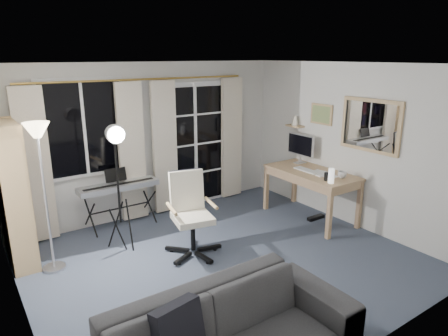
{
  "coord_description": "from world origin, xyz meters",
  "views": [
    {
      "loc": [
        -2.58,
        -3.71,
        2.5
      ],
      "look_at": [
        0.23,
        0.35,
        1.09
      ],
      "focal_mm": 32.0,
      "sensor_mm": 36.0,
      "label": 1
    }
  ],
  "objects_px": {
    "keyboard_piano": "(119,187)",
    "studio_light": "(116,149)",
    "office_chair": "(189,206)",
    "desk": "(311,177)",
    "bookshelf": "(11,199)",
    "torchiere_lamp": "(40,153)",
    "monitor": "(301,146)",
    "sofa": "(223,330)",
    "mug": "(342,174)"
  },
  "relations": [
    {
      "from": "keyboard_piano",
      "to": "studio_light",
      "type": "xyz_separation_m",
      "value": [
        -0.24,
        -0.71,
        0.74
      ]
    },
    {
      "from": "office_chair",
      "to": "desk",
      "type": "height_order",
      "value": "office_chair"
    },
    {
      "from": "bookshelf",
      "to": "studio_light",
      "type": "distance_m",
      "value": 1.36
    },
    {
      "from": "bookshelf",
      "to": "torchiere_lamp",
      "type": "xyz_separation_m",
      "value": [
        0.31,
        -0.4,
        0.6
      ]
    },
    {
      "from": "torchiere_lamp",
      "to": "office_chair",
      "type": "relative_size",
      "value": 1.67
    },
    {
      "from": "monitor",
      "to": "torchiere_lamp",
      "type": "bearing_deg",
      "value": 177.74
    },
    {
      "from": "torchiere_lamp",
      "to": "sofa",
      "type": "xyz_separation_m",
      "value": [
        0.72,
        -2.56,
        -0.98
      ]
    },
    {
      "from": "studio_light",
      "to": "sofa",
      "type": "xyz_separation_m",
      "value": [
        -0.15,
        -2.54,
        -0.92
      ]
    },
    {
      "from": "studio_light",
      "to": "monitor",
      "type": "distance_m",
      "value": 3.04
    },
    {
      "from": "keyboard_piano",
      "to": "office_chair",
      "type": "xyz_separation_m",
      "value": [
        0.49,
        -1.21,
        -0.01
      ]
    },
    {
      "from": "mug",
      "to": "keyboard_piano",
      "type": "bearing_deg",
      "value": 145.67
    },
    {
      "from": "torchiere_lamp",
      "to": "studio_light",
      "type": "relative_size",
      "value": 1.04
    },
    {
      "from": "keyboard_piano",
      "to": "monitor",
      "type": "relative_size",
      "value": 2.09
    },
    {
      "from": "torchiere_lamp",
      "to": "mug",
      "type": "bearing_deg",
      "value": -16.9
    },
    {
      "from": "monitor",
      "to": "mug",
      "type": "relative_size",
      "value": 4.39
    },
    {
      "from": "desk",
      "to": "studio_light",
      "type": "bearing_deg",
      "value": 168.27
    },
    {
      "from": "bookshelf",
      "to": "sofa",
      "type": "xyz_separation_m",
      "value": [
        1.03,
        -2.97,
        -0.39
      ]
    },
    {
      "from": "office_chair",
      "to": "monitor",
      "type": "distance_m",
      "value": 2.36
    },
    {
      "from": "keyboard_piano",
      "to": "desk",
      "type": "bearing_deg",
      "value": -27.31
    },
    {
      "from": "office_chair",
      "to": "desk",
      "type": "bearing_deg",
      "value": 8.66
    },
    {
      "from": "mug",
      "to": "torchiere_lamp",
      "type": "bearing_deg",
      "value": 163.1
    },
    {
      "from": "office_chair",
      "to": "desk",
      "type": "distance_m",
      "value": 2.1
    },
    {
      "from": "keyboard_piano",
      "to": "office_chair",
      "type": "distance_m",
      "value": 1.3
    },
    {
      "from": "monitor",
      "to": "desk",
      "type": "bearing_deg",
      "value": -112.85
    },
    {
      "from": "desk",
      "to": "mug",
      "type": "xyz_separation_m",
      "value": [
        0.1,
        -0.5,
        0.16
      ]
    },
    {
      "from": "keyboard_piano",
      "to": "sofa",
      "type": "distance_m",
      "value": 3.27
    },
    {
      "from": "bookshelf",
      "to": "studio_light",
      "type": "height_order",
      "value": "bookshelf"
    },
    {
      "from": "mug",
      "to": "desk",
      "type": "bearing_deg",
      "value": 101.31
    },
    {
      "from": "keyboard_piano",
      "to": "mug",
      "type": "distance_m",
      "value": 3.26
    },
    {
      "from": "monitor",
      "to": "bookshelf",
      "type": "bearing_deg",
      "value": 172.49
    },
    {
      "from": "bookshelf",
      "to": "keyboard_piano",
      "type": "xyz_separation_m",
      "value": [
        1.42,
        0.28,
        -0.2
      ]
    },
    {
      "from": "bookshelf",
      "to": "office_chair",
      "type": "distance_m",
      "value": 2.13
    },
    {
      "from": "office_chair",
      "to": "sofa",
      "type": "distance_m",
      "value": 2.23
    },
    {
      "from": "bookshelf",
      "to": "torchiere_lamp",
      "type": "height_order",
      "value": "torchiere_lamp"
    },
    {
      "from": "keyboard_piano",
      "to": "studio_light",
      "type": "height_order",
      "value": "studio_light"
    },
    {
      "from": "keyboard_piano",
      "to": "torchiere_lamp",
      "type": "bearing_deg",
      "value": -148.41
    },
    {
      "from": "studio_light",
      "to": "mug",
      "type": "relative_size",
      "value": 13.54
    },
    {
      "from": "keyboard_piano",
      "to": "mug",
      "type": "xyz_separation_m",
      "value": [
        2.68,
        -1.83,
        0.2
      ]
    },
    {
      "from": "desk",
      "to": "monitor",
      "type": "relative_size",
      "value": 2.61
    },
    {
      "from": "office_chair",
      "to": "mug",
      "type": "distance_m",
      "value": 2.29
    },
    {
      "from": "office_chair",
      "to": "mug",
      "type": "relative_size",
      "value": 8.45
    },
    {
      "from": "studio_light",
      "to": "office_chair",
      "type": "xyz_separation_m",
      "value": [
        0.73,
        -0.5,
        -0.75
      ]
    },
    {
      "from": "torchiere_lamp",
      "to": "keyboard_piano",
      "type": "xyz_separation_m",
      "value": [
        1.11,
        0.68,
        -0.8
      ]
    },
    {
      "from": "studio_light",
      "to": "desk",
      "type": "bearing_deg",
      "value": -4.92
    },
    {
      "from": "office_chair",
      "to": "sofa",
      "type": "relative_size",
      "value": 0.46
    },
    {
      "from": "monitor",
      "to": "mug",
      "type": "xyz_separation_m",
      "value": [
        -0.1,
        -0.95,
        -0.23
      ]
    },
    {
      "from": "torchiere_lamp",
      "to": "office_chair",
      "type": "xyz_separation_m",
      "value": [
        1.6,
        -0.53,
        -0.81
      ]
    },
    {
      "from": "studio_light",
      "to": "monitor",
      "type": "relative_size",
      "value": 3.08
    },
    {
      "from": "desk",
      "to": "monitor",
      "type": "xyz_separation_m",
      "value": [
        0.2,
        0.45,
        0.39
      ]
    },
    {
      "from": "desk",
      "to": "sofa",
      "type": "height_order",
      "value": "sofa"
    }
  ]
}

